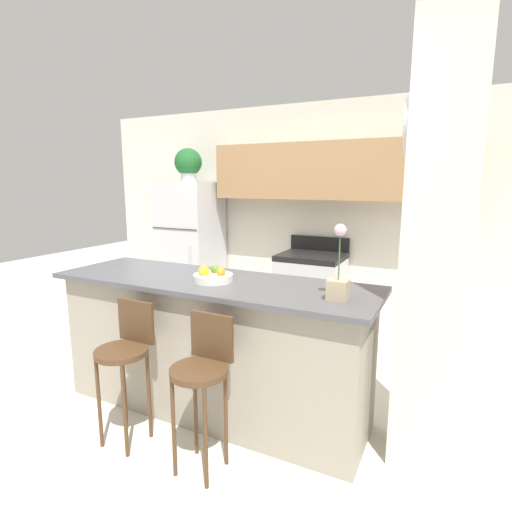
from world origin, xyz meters
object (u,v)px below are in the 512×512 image
potted_plant_on_fridge (188,164)px  orchid_vase (338,279)px  refrigerator (191,250)px  bar_stool_right (203,372)px  bar_stool_left (126,353)px  stove_range (311,294)px  fruit_bowl (213,276)px

potted_plant_on_fridge → orchid_vase: bearing=-37.5°
refrigerator → bar_stool_right: 2.86m
bar_stool_right → potted_plant_on_fridge: bearing=126.8°
refrigerator → bar_stool_right: refrigerator is taller
refrigerator → orchid_vase: (2.35, -1.81, 0.28)m
bar_stool_left → orchid_vase: size_ratio=2.07×
stove_range → potted_plant_on_fridge: (-1.57, -0.03, 1.44)m
bar_stool_left → bar_stool_right: (0.59, 0.00, 0.00)m
refrigerator → bar_stool_right: bearing=-53.2°
refrigerator → orchid_vase: 2.98m
bar_stool_left → orchid_vase: orchid_vase is taller
potted_plant_on_fridge → orchid_vase: (2.35, -1.81, -0.78)m
fruit_bowl → refrigerator: bearing=129.5°
stove_range → orchid_vase: 2.10m
bar_stool_right → orchid_vase: 0.95m
bar_stool_right → orchid_vase: (0.65, 0.47, 0.51)m
stove_range → bar_stool_right: stove_range is taller
bar_stool_right → fruit_bowl: (-0.25, 0.52, 0.43)m
refrigerator → fruit_bowl: size_ratio=6.08×
stove_range → bar_stool_left: 2.36m
bar_stool_right → potted_plant_on_fridge: potted_plant_on_fridge is taller
stove_range → fruit_bowl: (-0.12, -1.80, 0.57)m
refrigerator → orchid_vase: refrigerator is taller
potted_plant_on_fridge → fruit_bowl: (1.45, -1.76, -0.87)m
bar_stool_left → refrigerator: bearing=116.1°
refrigerator → stove_range: bearing=1.2°
orchid_vase → fruit_bowl: 0.90m
bar_stool_right → fruit_bowl: size_ratio=3.34×
orchid_vase → fruit_bowl: bearing=177.3°
bar_stool_right → fruit_bowl: bearing=115.9°
stove_range → potted_plant_on_fridge: bearing=-178.8°
orchid_vase → fruit_bowl: (-0.90, 0.04, -0.09)m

